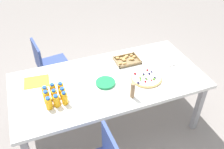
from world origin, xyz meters
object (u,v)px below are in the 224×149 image
juice_bottle_6 (45,93)px  cardboard_tube (133,90)px  juice_bottle_3 (47,97)px  party_table (109,84)px  juice_bottle_4 (55,95)px  juice_bottle_7 (53,90)px  juice_bottle_1 (56,101)px  juice_bottle_0 (49,103)px  juice_bottle_8 (61,89)px  juice_bottle_5 (63,94)px  snack_tray (126,60)px  fruit_pizza (146,78)px  napkin_stack (171,62)px  paper_folder (37,82)px  plate_stack (105,83)px  chair_far_left (48,63)px  juice_bottle_2 (65,98)px

juice_bottle_6 → cardboard_tube: (0.79, -0.29, 0.02)m
juice_bottle_3 → juice_bottle_6: (0.00, 0.08, -0.00)m
party_table → juice_bottle_4: size_ratio=15.37×
juice_bottle_7 → cardboard_tube: bearing=-22.4°
juice_bottle_3 → juice_bottle_7: 0.11m
juice_bottle_1 → juice_bottle_3: (-0.08, 0.07, 0.01)m
juice_bottle_0 → juice_bottle_3: juice_bottle_3 is taller
juice_bottle_8 → cardboard_tube: 0.71m
party_table → juice_bottle_7: bearing=-175.8°
party_table → juice_bottle_5: (-0.52, -0.12, 0.12)m
juice_bottle_1 → snack_tray: 1.02m
juice_bottle_1 → juice_bottle_7: juice_bottle_7 is taller
party_table → juice_bottle_3: bearing=-169.7°
fruit_pizza → napkin_stack: fruit_pizza is taller
juice_bottle_8 → napkin_stack: (1.32, 0.08, -0.06)m
napkin_stack → paper_folder: 1.54m
paper_folder → plate_stack: bearing=-23.3°
party_table → napkin_stack: napkin_stack is taller
juice_bottle_3 → juice_bottle_4: size_ratio=1.09×
party_table → juice_bottle_4: bearing=-169.0°
juice_bottle_3 → chair_far_left: bearing=82.5°
juice_bottle_7 → party_table: bearing=4.2°
juice_bottle_3 → juice_bottle_7: juice_bottle_7 is taller
party_table → juice_bottle_5: 0.54m
juice_bottle_5 → juice_bottle_6: bearing=154.7°
juice_bottle_1 → snack_tray: (0.91, 0.45, -0.05)m
juice_bottle_6 → plate_stack: (0.61, -0.01, -0.05)m
napkin_stack → cardboard_tube: 0.78m
party_table → juice_bottle_6: (-0.67, -0.05, 0.12)m
juice_bottle_8 → plate_stack: size_ratio=0.68×
paper_folder → juice_bottle_5: bearing=-58.9°
juice_bottle_2 → juice_bottle_4: juice_bottle_2 is taller
juice_bottle_8 → juice_bottle_6: bearing=-178.8°
juice_bottle_2 → fruit_pizza: size_ratio=0.43×
juice_bottle_2 → snack_tray: (0.83, 0.45, -0.05)m
juice_bottle_2 → juice_bottle_5: 0.08m
party_table → juice_bottle_3: juice_bottle_3 is taller
juice_bottle_8 → snack_tray: (0.84, 0.30, -0.05)m
party_table → juice_bottle_6: 0.68m
juice_bottle_3 → juice_bottle_6: 0.08m
chair_far_left → juice_bottle_6: bearing=-15.7°
juice_bottle_1 → cardboard_tube: bearing=-11.3°
juice_bottle_8 → juice_bottle_7: bearing=-179.8°
juice_bottle_5 → juice_bottle_8: juice_bottle_8 is taller
juice_bottle_3 → paper_folder: (-0.06, 0.36, -0.07)m
juice_bottle_1 → plate_stack: juice_bottle_1 is taller
chair_far_left → paper_folder: size_ratio=3.19×
chair_far_left → juice_bottle_5: size_ratio=6.18×
plate_stack → snack_tray: bearing=39.4°
juice_bottle_5 → plate_stack: size_ratio=0.65×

